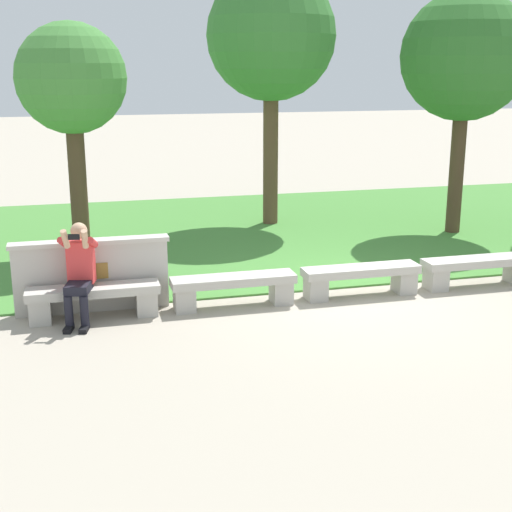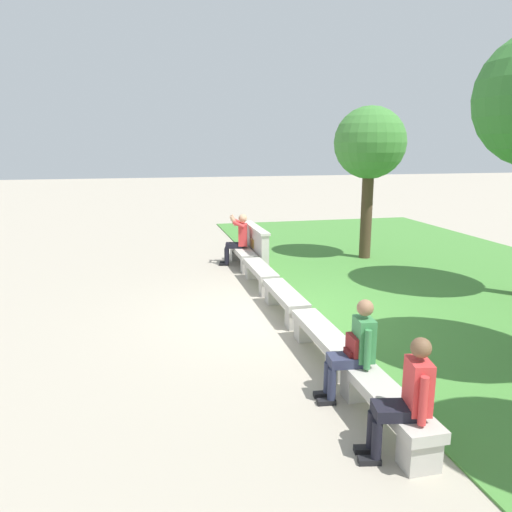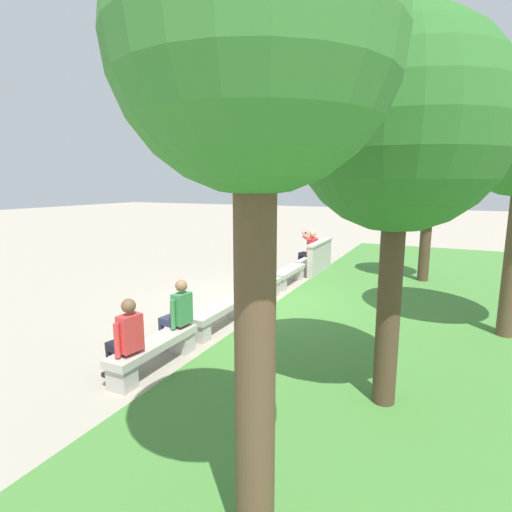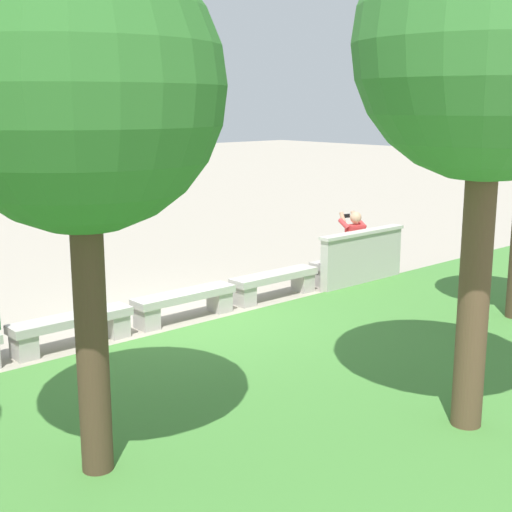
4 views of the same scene
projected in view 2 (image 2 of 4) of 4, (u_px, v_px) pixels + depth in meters
ground_plane at (285, 314)px, 9.12m from camera, size 80.00×80.00×0.00m
grass_strip at (493, 297)px, 10.09m from camera, size 21.46×8.00×0.03m
bench_main at (243, 255)px, 12.72m from camera, size 1.76×0.40×0.45m
bench_near at (260, 273)px, 10.89m from camera, size 1.76×0.40×0.45m
bench_mid at (285, 299)px, 9.06m from camera, size 1.76×0.40×0.45m
bench_far at (322, 338)px, 7.23m from camera, size 1.76×0.40×0.45m
bench_end at (385, 404)px, 5.40m from camera, size 1.76×0.40×0.45m
backrest_wall_with_plaque at (255, 246)px, 12.75m from camera, size 2.14×0.24×1.01m
person_photographer at (238, 237)px, 12.76m from camera, size 0.53×0.77×1.32m
person_distant at (355, 347)px, 5.96m from camera, size 0.48×0.70×1.26m
person_companion at (407, 395)px, 4.81m from camera, size 0.48×0.72×1.26m
backpack at (357, 350)px, 5.99m from camera, size 0.28×0.24×0.43m
tree_behind_wall at (370, 145)px, 12.96m from camera, size 1.87×1.87×4.03m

